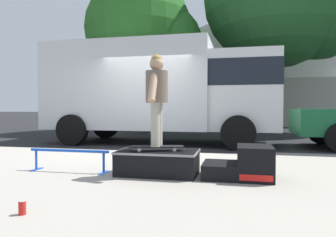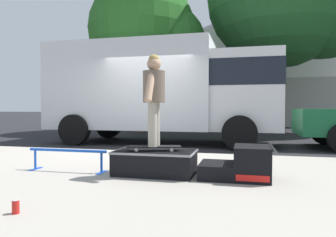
% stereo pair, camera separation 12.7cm
% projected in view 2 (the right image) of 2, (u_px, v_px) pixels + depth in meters
% --- Properties ---
extents(ground_plane, '(140.00, 140.00, 0.00)m').
position_uv_depth(ground_plane, '(135.00, 153.00, 7.59)').
color(ground_plane, black).
extents(sidewalk_slab, '(50.00, 5.00, 0.12)m').
position_uv_depth(sidewalk_slab, '(67.00, 177.00, 4.68)').
color(sidewalk_slab, '#A8A093').
rests_on(sidewalk_slab, ground).
extents(skate_box, '(1.16, 0.69, 0.35)m').
position_uv_depth(skate_box, '(155.00, 161.00, 4.56)').
color(skate_box, black).
rests_on(skate_box, sidewalk_slab).
extents(kicker_ramp, '(0.94, 0.65, 0.45)m').
position_uv_depth(kicker_ramp, '(241.00, 165.00, 4.27)').
color(kicker_ramp, black).
rests_on(kicker_ramp, sidewalk_slab).
extents(grind_rail, '(1.29, 0.28, 0.34)m').
position_uv_depth(grind_rail, '(67.00, 155.00, 4.78)').
color(grind_rail, blue).
rests_on(grind_rail, sidewalk_slab).
extents(skateboard, '(0.80, 0.41, 0.07)m').
position_uv_depth(skateboard, '(154.00, 147.00, 4.53)').
color(skateboard, black).
rests_on(skateboard, skate_box).
extents(skater_kid, '(0.32, 0.68, 1.32)m').
position_uv_depth(skater_kid, '(154.00, 92.00, 4.50)').
color(skater_kid, '#B7AD99').
rests_on(skater_kid, skateboard).
extents(soda_can, '(0.07, 0.07, 0.13)m').
position_uv_depth(soda_can, '(16.00, 207.00, 2.86)').
color(soda_can, red).
rests_on(soda_can, sidewalk_slab).
extents(box_truck, '(6.91, 2.63, 3.05)m').
position_uv_depth(box_truck, '(163.00, 88.00, 9.64)').
color(box_truck, silver).
rests_on(box_truck, ground).
extents(street_tree_neighbour, '(5.27, 4.79, 7.02)m').
position_uv_depth(street_tree_neighbour, '(148.00, 33.00, 14.13)').
color(street_tree_neighbour, brown).
rests_on(street_tree_neighbour, ground).
extents(house_behind, '(9.54, 8.23, 8.40)m').
position_uv_depth(house_behind, '(261.00, 63.00, 21.90)').
color(house_behind, silver).
rests_on(house_behind, ground).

